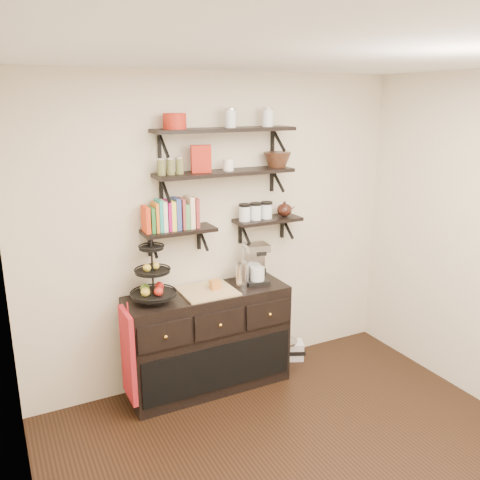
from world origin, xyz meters
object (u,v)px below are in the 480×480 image
(fruit_stand, at_px, (153,280))
(radio, at_px, (286,349))
(sideboard, at_px, (208,340))
(coffee_maker, at_px, (255,264))

(fruit_stand, height_order, radio, fruit_stand)
(sideboard, xyz_separation_m, radio, (0.88, 0.12, -0.36))
(fruit_stand, xyz_separation_m, coffee_maker, (0.94, 0.02, -0.01))
(radio, bearing_deg, coffee_maker, -142.19)
(sideboard, distance_m, coffee_maker, 0.78)
(sideboard, relative_size, coffee_maker, 3.86)
(coffee_maker, height_order, radio, coffee_maker)
(coffee_maker, bearing_deg, fruit_stand, -170.30)
(coffee_maker, bearing_deg, sideboard, -168.56)
(sideboard, bearing_deg, fruit_stand, 179.51)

